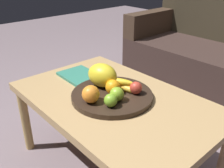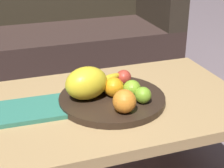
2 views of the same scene
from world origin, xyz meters
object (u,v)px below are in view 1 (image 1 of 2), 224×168
(fruit_bowl, at_px, (112,95))
(orange_front, at_px, (113,87))
(orange_left, at_px, (91,94))
(coffee_table, at_px, (114,106))
(banana_bunch, at_px, (120,85))
(apple_left, at_px, (117,94))
(apple_front, at_px, (111,100))
(melon_large_front, at_px, (102,75))
(apple_right, at_px, (136,88))
(magazine, at_px, (81,76))

(fruit_bowl, bearing_deg, orange_front, -3.11)
(orange_front, distance_m, orange_left, 0.13)
(coffee_table, distance_m, orange_left, 0.18)
(banana_bunch, bearing_deg, apple_left, -50.93)
(orange_front, xyz_separation_m, orange_left, (-0.01, -0.13, 0.00))
(fruit_bowl, distance_m, apple_left, 0.09)
(orange_left, bearing_deg, banana_bunch, 89.50)
(orange_left, bearing_deg, coffee_table, 87.04)
(apple_front, bearing_deg, melon_large_front, 150.26)
(orange_left, height_order, apple_right, orange_left)
(apple_right, relative_size, banana_bunch, 0.36)
(orange_front, xyz_separation_m, apple_front, (0.08, -0.09, -0.01))
(orange_front, distance_m, apple_right, 0.11)
(orange_left, height_order, apple_front, orange_left)
(coffee_table, height_order, apple_right, apple_right)
(fruit_bowl, xyz_separation_m, melon_large_front, (-0.09, 0.02, 0.07))
(coffee_table, relative_size, fruit_bowl, 2.57)
(fruit_bowl, relative_size, apple_left, 5.98)
(orange_front, relative_size, banana_bunch, 0.43)
(coffee_table, xyz_separation_m, orange_left, (-0.01, -0.14, 0.12))
(apple_front, bearing_deg, orange_left, -154.05)
(orange_left, xyz_separation_m, magazine, (-0.30, 0.15, -0.06))
(fruit_bowl, distance_m, banana_bunch, 0.06)
(fruit_bowl, height_order, apple_left, apple_left)
(fruit_bowl, bearing_deg, orange_left, -90.09)
(apple_right, xyz_separation_m, magazine, (-0.38, -0.06, -0.05))
(coffee_table, bearing_deg, apple_right, 46.41)
(coffee_table, height_order, fruit_bowl, fruit_bowl)
(apple_front, height_order, apple_left, apple_left)
(coffee_table, bearing_deg, apple_front, -49.66)
(melon_large_front, bearing_deg, coffee_table, -4.62)
(apple_front, bearing_deg, orange_front, 132.26)
(coffee_table, distance_m, magazine, 0.31)
(fruit_bowl, xyz_separation_m, orange_left, (-0.00, -0.13, 0.05))
(melon_large_front, height_order, banana_bunch, melon_large_front)
(fruit_bowl, relative_size, apple_right, 6.51)
(apple_right, relative_size, magazine, 0.24)
(orange_front, distance_m, banana_bunch, 0.05)
(fruit_bowl, relative_size, orange_left, 4.88)
(coffee_table, distance_m, orange_front, 0.11)
(apple_left, distance_m, banana_bunch, 0.11)
(coffee_table, relative_size, magazine, 4.09)
(orange_left, distance_m, banana_bunch, 0.18)
(fruit_bowl, xyz_separation_m, apple_front, (0.09, -0.09, 0.04))
(apple_front, distance_m, apple_left, 0.06)
(coffee_table, distance_m, banana_bunch, 0.11)
(apple_front, bearing_deg, magazine, 164.21)
(apple_left, bearing_deg, banana_bunch, 129.07)
(apple_left, relative_size, banana_bunch, 0.39)
(apple_right, distance_m, banana_bunch, 0.08)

